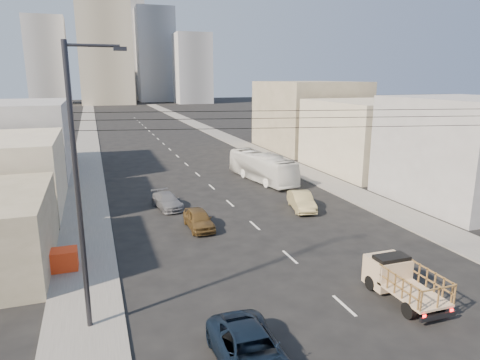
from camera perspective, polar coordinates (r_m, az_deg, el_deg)
ground at (r=20.47m, az=16.88°, el=-18.38°), size 420.00×420.00×0.00m
sidewalk_left at (r=84.49m, az=-19.62°, el=5.59°), size 3.50×180.00×0.12m
sidewalk_right at (r=87.42m, az=-3.97°, el=6.58°), size 3.50×180.00×0.12m
lane_dashes at (r=68.50m, az=-9.78°, el=4.44°), size 0.15×104.00×0.01m
flatbed_pickup at (r=22.81m, az=20.77°, el=-12.10°), size 1.95×4.41×1.90m
navy_pickup at (r=17.02m, az=1.49°, el=-22.04°), size 2.51×5.26×1.45m
city_bus at (r=44.85m, az=2.94°, el=1.74°), size 4.00×10.73×2.92m
sedan_brown at (r=30.97m, az=-5.52°, el=-5.22°), size 1.72×4.14×1.40m
sedan_tan at (r=35.50m, az=8.21°, el=-2.79°), size 2.49×4.65×1.46m
sedan_grey at (r=36.07m, az=-9.68°, el=-2.75°), size 2.39×4.51×1.25m
streetlamp_left at (r=18.32m, az=-20.57°, el=-0.56°), size 2.36×0.25×12.00m
overhead_wires at (r=18.77m, az=16.09°, el=7.95°), size 23.01×5.02×0.72m
crate_stack at (r=26.28m, az=-22.80°, el=-9.79°), size 1.80×1.20×1.14m
bldg_right_near at (r=41.17m, az=27.62°, el=3.44°), size 10.00×12.00×9.00m
bldg_right_mid at (r=52.02m, az=16.81°, el=5.66°), size 11.00×14.00×8.00m
bldg_right_far at (r=65.72m, az=9.07°, el=8.47°), size 12.00×16.00×10.00m
bldg_left_far at (r=53.95m, az=-28.30°, el=4.88°), size 12.00×16.00×8.00m
high_rise_tower at (r=184.96m, az=-17.79°, el=18.96°), size 20.00×20.00×60.00m
midrise_ne at (r=201.10m, az=-11.19°, el=15.98°), size 16.00×16.00×40.00m
midrise_nw at (r=194.53m, az=-24.27°, el=14.28°), size 15.00×15.00×34.00m
midrise_back at (r=214.77m, az=-15.10°, el=16.14°), size 18.00×18.00×44.00m
midrise_east at (r=183.43m, az=-6.36°, el=14.53°), size 14.00×14.00×28.00m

